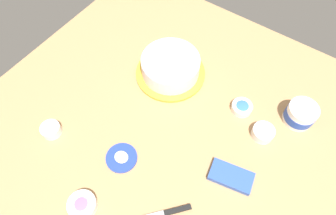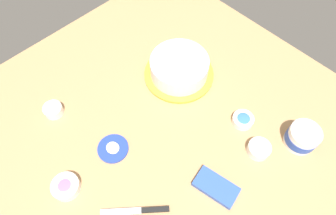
% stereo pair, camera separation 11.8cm
% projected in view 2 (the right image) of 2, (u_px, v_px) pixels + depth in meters
% --- Properties ---
extents(ground_plane, '(1.54, 1.54, 0.00)m').
position_uv_depth(ground_plane, '(161.00, 134.00, 1.16)').
color(ground_plane, tan).
extents(frosted_cake, '(0.31, 0.31, 0.11)m').
position_uv_depth(frosted_cake, '(179.00, 67.00, 1.27)').
color(frosted_cake, gold).
rests_on(frosted_cake, ground_plane).
extents(frosting_tub, '(0.12, 0.12, 0.09)m').
position_uv_depth(frosting_tub, '(302.00, 137.00, 1.10)').
color(frosting_tub, white).
rests_on(frosting_tub, ground_plane).
extents(frosting_tub_lid, '(0.12, 0.12, 0.02)m').
position_uv_depth(frosting_tub_lid, '(113.00, 148.00, 1.12)').
color(frosting_tub_lid, '#233DAD').
rests_on(frosting_tub_lid, ground_plane).
extents(spreading_knife, '(0.17, 0.19, 0.01)m').
position_uv_depth(spreading_knife, '(141.00, 211.00, 1.00)').
color(spreading_knife, silver).
rests_on(spreading_knife, ground_plane).
extents(sprinkle_bowl_orange, '(0.08, 0.08, 0.04)m').
position_uv_depth(sprinkle_bowl_orange, '(53.00, 110.00, 1.19)').
color(sprinkle_bowl_orange, white).
rests_on(sprinkle_bowl_orange, ground_plane).
extents(sprinkle_bowl_pink, '(0.10, 0.10, 0.04)m').
position_uv_depth(sprinkle_bowl_pink, '(66.00, 186.00, 1.03)').
color(sprinkle_bowl_pink, white).
rests_on(sprinkle_bowl_pink, ground_plane).
extents(sprinkle_bowl_yellow, '(0.09, 0.09, 0.04)m').
position_uv_depth(sprinkle_bowl_yellow, '(259.00, 149.00, 1.10)').
color(sprinkle_bowl_yellow, white).
rests_on(sprinkle_bowl_yellow, ground_plane).
extents(sprinkle_bowl_blue, '(0.08, 0.08, 0.03)m').
position_uv_depth(sprinkle_bowl_blue, '(243.00, 120.00, 1.17)').
color(sprinkle_bowl_blue, white).
rests_on(sprinkle_bowl_blue, ground_plane).
extents(candy_box_lower, '(0.17, 0.11, 0.02)m').
position_uv_depth(candy_box_lower, '(216.00, 187.00, 1.04)').
color(candy_box_lower, '#2D51B2').
rests_on(candy_box_lower, ground_plane).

